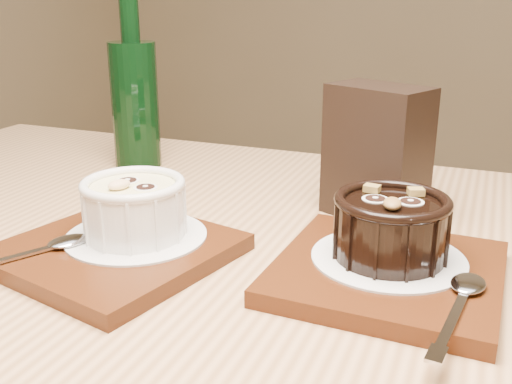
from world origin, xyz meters
TOP-DOWN VIEW (x-y plane):
  - table at (0.14, -0.24)m, footprint 1.24×0.87m
  - tray_left at (0.04, -0.27)m, footprint 0.21×0.21m
  - doily_left at (0.05, -0.25)m, footprint 0.13×0.13m
  - ramekin_white at (0.05, -0.25)m, footprint 0.09×0.09m
  - spoon_left at (-0.01, -0.32)m, footprint 0.08×0.13m
  - tray_right at (0.27, -0.20)m, footprint 0.18×0.18m
  - doily_right at (0.27, -0.19)m, footprint 0.13×0.13m
  - ramekin_dark at (0.27, -0.19)m, footprint 0.10×0.10m
  - spoon_right at (0.34, -0.25)m, footprint 0.03×0.14m
  - condiment_stand at (0.22, -0.06)m, footprint 0.11×0.09m
  - green_bottle at (-0.12, -0.00)m, footprint 0.06×0.06m

SIDE VIEW (x-z plane):
  - table at x=0.14m, z-range 0.28..1.03m
  - tray_left at x=0.04m, z-range 0.75..0.76m
  - tray_right at x=0.27m, z-range 0.75..0.76m
  - doily_left at x=0.05m, z-range 0.77..0.77m
  - doily_right at x=0.27m, z-range 0.77..0.77m
  - spoon_left at x=-0.01m, z-range 0.77..0.77m
  - spoon_right at x=0.34m, z-range 0.77..0.77m
  - ramekin_white at x=0.05m, z-range 0.77..0.82m
  - ramekin_dark at x=0.27m, z-range 0.77..0.83m
  - condiment_stand at x=0.22m, z-range 0.75..0.89m
  - green_bottle at x=-0.12m, z-range 0.72..0.96m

